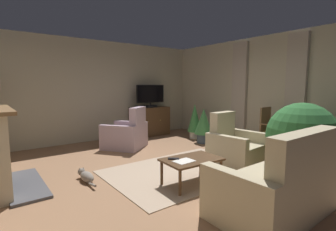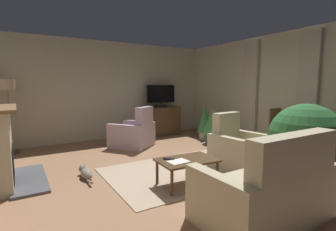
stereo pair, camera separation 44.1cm
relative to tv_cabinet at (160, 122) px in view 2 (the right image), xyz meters
The scene contains 21 objects.
ground_plane 3.39m from the tv_cabinet, 113.93° to the right, with size 6.45×7.35×0.04m, color #936B4C.
wall_back 1.70m from the tv_cabinet, 165.62° to the left, with size 6.45×0.10×2.74m, color #B2A88E.
wall_right_with_window 3.60m from the tv_cabinet, 62.35° to the right, with size 0.10×7.35×2.74m, color #BBB095.
curtain_panel_near 4.08m from the tv_cabinet, 67.54° to the right, with size 0.10×0.44×2.30m, color #B2A393.
curtain_panel_far 2.83m from the tv_cabinet, 54.85° to the right, with size 0.10×0.44×2.30m, color #B2A393.
rug_central 3.32m from the tv_cabinet, 112.35° to the right, with size 2.69×1.84×0.01m, color tan.
tv_cabinet is the anchor object (origin of this frame).
television 0.82m from the tv_cabinet, 90.00° to the right, with size 0.94×0.20×0.67m.
coffee_table 3.93m from the tv_cabinet, 113.68° to the right, with size 0.92×0.63×0.41m.
tv_remote 3.92m from the tv_cabinet, 117.76° to the right, with size 0.17×0.05×0.02m, color black.
folded_newspaper 4.04m from the tv_cabinet, 115.86° to the right, with size 0.30×0.22×0.01m, color silver.
sofa_floral 5.08m from the tv_cabinet, 105.90° to the right, with size 1.52×0.90×1.05m.
armchair_by_fireplace 3.39m from the tv_cabinet, 94.18° to the right, with size 0.94×0.93×1.00m.
armchair_angled_to_table 1.61m from the tv_cabinet, 143.82° to the right, with size 1.22×1.23×1.01m.
side_chair_beside_plant 4.33m from the tv_cabinet, 75.49° to the right, with size 0.46×0.49×0.94m.
side_chair_tucked_against_wall 3.51m from the tv_cabinet, 71.89° to the right, with size 0.43×0.47×1.03m.
potted_plant_on_hearth_side 1.82m from the tv_cabinet, 71.43° to the right, with size 0.47×0.47×0.92m.
potted_plant_tall_palm_by_window 1.40m from the tv_cabinet, 55.22° to the right, with size 0.40×0.40×1.00m.
potted_plant_leafy_by_curtain 4.51m from the tv_cabinet, 90.07° to the right, with size 1.10×1.10×1.26m.
cat 3.79m from the tv_cabinet, 138.65° to the right, with size 0.18×0.67×0.18m.
floor_lamp 3.99m from the tv_cabinet, behind, with size 0.32×0.32×1.66m.
Camera 2 is at (-2.37, -3.49, 1.53)m, focal length 26.54 mm.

